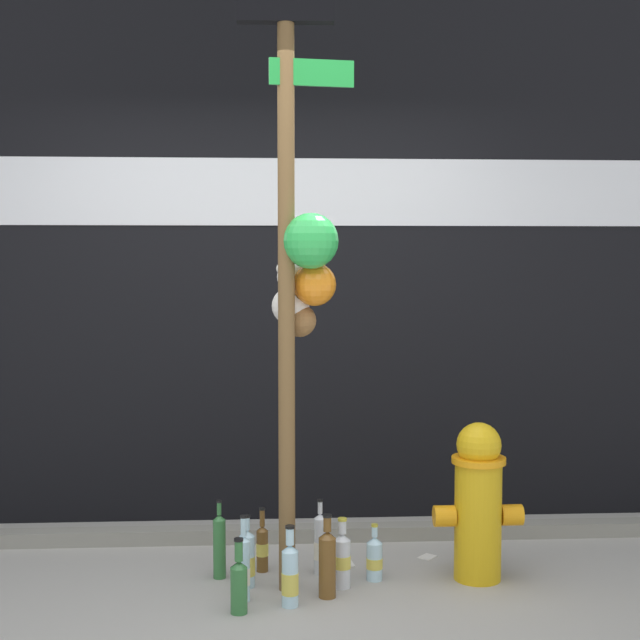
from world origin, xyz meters
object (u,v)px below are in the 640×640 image
(bottle_2, at_px, (327,562))
(bottle_4, at_px, (319,544))
(fire_hydrant, at_px, (477,501))
(bottle_8, at_px, (243,568))
(bottle_0, at_px, (341,559))
(memorial_post, at_px, (298,224))
(bottle_6, at_px, (238,584))
(bottle_9, at_px, (374,558))
(bottle_3, at_px, (289,575))
(bottle_7, at_px, (219,545))
(bottle_5, at_px, (262,547))
(bottle_1, at_px, (246,559))

(bottle_2, relative_size, bottle_4, 1.03)
(fire_hydrant, relative_size, bottle_8, 1.94)
(fire_hydrant, distance_m, bottle_0, 0.72)
(memorial_post, bearing_deg, bottle_8, -149.89)
(bottle_6, bearing_deg, fire_hydrant, 17.18)
(bottle_4, bearing_deg, bottle_9, -21.02)
(memorial_post, height_order, bottle_3, memorial_post)
(bottle_6, bearing_deg, bottle_3, 16.03)
(memorial_post, relative_size, bottle_4, 7.94)
(bottle_7, xyz_separation_m, bottle_9, (0.75, -0.07, -0.06))
(bottle_4, xyz_separation_m, bottle_9, (0.26, -0.10, -0.04))
(bottle_3, height_order, bottle_5, bottle_3)
(bottle_5, relative_size, bottle_6, 0.96)
(memorial_post, relative_size, fire_hydrant, 3.87)
(fire_hydrant, bearing_deg, bottle_1, -178.07)
(bottle_0, bearing_deg, bottle_7, 164.51)
(memorial_post, xyz_separation_m, bottle_8, (-0.26, -0.15, -1.56))
(bottle_5, distance_m, bottle_6, 0.53)
(fire_hydrant, relative_size, bottle_7, 1.99)
(bottle_5, bearing_deg, fire_hydrant, -9.20)
(fire_hydrant, distance_m, bottle_2, 0.80)
(bottle_1, bearing_deg, bottle_0, -4.64)
(bottle_6, height_order, bottle_8, bottle_8)
(bottle_8, relative_size, bottle_9, 1.44)
(bottle_0, xyz_separation_m, bottle_5, (-0.38, 0.24, -0.02))
(bottle_5, bearing_deg, bottle_7, -158.82)
(fire_hydrant, distance_m, bottle_9, 0.58)
(bottle_2, distance_m, bottle_6, 0.43)
(bottle_1, bearing_deg, bottle_4, 23.14)
(bottle_2, bearing_deg, bottle_5, 129.79)
(memorial_post, distance_m, bottle_3, 1.59)
(bottle_2, height_order, bottle_9, bottle_2)
(bottle_2, relative_size, bottle_7, 1.01)
(fire_hydrant, bearing_deg, bottle_4, 171.41)
(bottle_2, bearing_deg, bottle_0, 56.09)
(bottle_0, bearing_deg, bottle_1, 175.36)
(bottle_5, bearing_deg, memorial_post, -52.68)
(memorial_post, distance_m, bottle_2, 1.56)
(bottle_2, distance_m, bottle_4, 0.31)
(memorial_post, xyz_separation_m, bottle_5, (-0.18, 0.23, -1.60))
(bottle_0, bearing_deg, bottle_3, -139.62)
(bottle_2, bearing_deg, bottle_4, 92.82)
(fire_hydrant, bearing_deg, bottle_3, -162.54)
(bottle_9, bearing_deg, bottle_7, 174.44)
(bottle_4, height_order, bottle_9, bottle_4)
(bottle_2, distance_m, bottle_5, 0.47)
(bottle_8, height_order, bottle_9, bottle_8)
(memorial_post, xyz_separation_m, bottle_9, (0.37, 0.08, -1.61))
(bottle_4, bearing_deg, bottle_2, -87.18)
(fire_hydrant, xyz_separation_m, bottle_6, (-1.15, -0.35, -0.25))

